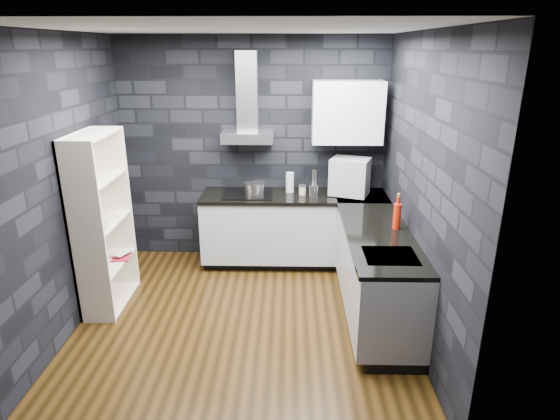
{
  "coord_description": "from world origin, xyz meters",
  "views": [
    {
      "loc": [
        0.45,
        -4.0,
        2.57
      ],
      "look_at": [
        0.35,
        0.45,
        1.0
      ],
      "focal_mm": 30.0,
      "sensor_mm": 36.0,
      "label": 1
    }
  ],
  "objects_px": {
    "pot": "(254,190)",
    "fruit_bowl": "(96,224)",
    "utensil_crock": "(314,191)",
    "storage_jar": "(302,190)",
    "bookshelf": "(102,223)",
    "glass_vase": "(290,182)",
    "red_bottle": "(397,216)",
    "appliance_garage": "(350,177)"
  },
  "relations": [
    {
      "from": "pot",
      "to": "storage_jar",
      "type": "xyz_separation_m",
      "value": [
        0.56,
        0.08,
        -0.03
      ]
    },
    {
      "from": "appliance_garage",
      "to": "red_bottle",
      "type": "xyz_separation_m",
      "value": [
        0.33,
        -1.08,
        -0.1
      ]
    },
    {
      "from": "pot",
      "to": "glass_vase",
      "type": "height_order",
      "value": "glass_vase"
    },
    {
      "from": "utensil_crock",
      "to": "red_bottle",
      "type": "bearing_deg",
      "value": -53.63
    },
    {
      "from": "glass_vase",
      "to": "storage_jar",
      "type": "bearing_deg",
      "value": -34.56
    },
    {
      "from": "red_bottle",
      "to": "appliance_garage",
      "type": "bearing_deg",
      "value": 106.87
    },
    {
      "from": "utensil_crock",
      "to": "appliance_garage",
      "type": "relative_size",
      "value": 0.32
    },
    {
      "from": "bookshelf",
      "to": "fruit_bowl",
      "type": "relative_size",
      "value": 7.47
    },
    {
      "from": "pot",
      "to": "appliance_garage",
      "type": "distance_m",
      "value": 1.13
    },
    {
      "from": "red_bottle",
      "to": "fruit_bowl",
      "type": "distance_m",
      "value": 2.9
    },
    {
      "from": "storage_jar",
      "to": "appliance_garage",
      "type": "height_order",
      "value": "appliance_garage"
    },
    {
      "from": "utensil_crock",
      "to": "bookshelf",
      "type": "distance_m",
      "value": 2.34
    },
    {
      "from": "red_bottle",
      "to": "bookshelf",
      "type": "xyz_separation_m",
      "value": [
        -2.9,
        0.09,
        -0.13
      ]
    },
    {
      "from": "utensil_crock",
      "to": "storage_jar",
      "type": "bearing_deg",
      "value": 153.81
    },
    {
      "from": "red_bottle",
      "to": "fruit_bowl",
      "type": "bearing_deg",
      "value": -179.08
    },
    {
      "from": "utensil_crock",
      "to": "red_bottle",
      "type": "distance_m",
      "value": 1.26
    },
    {
      "from": "utensil_crock",
      "to": "fruit_bowl",
      "type": "relative_size",
      "value": 0.57
    },
    {
      "from": "fruit_bowl",
      "to": "red_bottle",
      "type": "bearing_deg",
      "value": 0.92
    },
    {
      "from": "red_bottle",
      "to": "utensil_crock",
      "type": "bearing_deg",
      "value": 126.37
    },
    {
      "from": "storage_jar",
      "to": "fruit_bowl",
      "type": "xyz_separation_m",
      "value": [
        -2.02,
        -1.13,
        -0.01
      ]
    },
    {
      "from": "pot",
      "to": "red_bottle",
      "type": "xyz_separation_m",
      "value": [
        1.44,
        -1.0,
        0.05
      ]
    },
    {
      "from": "bookshelf",
      "to": "fruit_bowl",
      "type": "xyz_separation_m",
      "value": [
        0.0,
        -0.14,
        0.04
      ]
    },
    {
      "from": "fruit_bowl",
      "to": "storage_jar",
      "type": "bearing_deg",
      "value": 29.2
    },
    {
      "from": "red_bottle",
      "to": "bookshelf",
      "type": "bearing_deg",
      "value": 178.16
    },
    {
      "from": "glass_vase",
      "to": "fruit_bowl",
      "type": "relative_size",
      "value": 0.99
    },
    {
      "from": "pot",
      "to": "red_bottle",
      "type": "height_order",
      "value": "red_bottle"
    },
    {
      "from": "pot",
      "to": "fruit_bowl",
      "type": "distance_m",
      "value": 1.79
    },
    {
      "from": "storage_jar",
      "to": "fruit_bowl",
      "type": "relative_size",
      "value": 0.42
    },
    {
      "from": "fruit_bowl",
      "to": "bookshelf",
      "type": "bearing_deg",
      "value": 90.0
    },
    {
      "from": "appliance_garage",
      "to": "storage_jar",
      "type": "bearing_deg",
      "value": -159.94
    },
    {
      "from": "pot",
      "to": "glass_vase",
      "type": "distance_m",
      "value": 0.45
    },
    {
      "from": "utensil_crock",
      "to": "red_bottle",
      "type": "height_order",
      "value": "red_bottle"
    },
    {
      "from": "glass_vase",
      "to": "utensil_crock",
      "type": "distance_m",
      "value": 0.33
    },
    {
      "from": "glass_vase",
      "to": "appliance_garage",
      "type": "xyz_separation_m",
      "value": [
        0.7,
        -0.1,
        0.11
      ]
    },
    {
      "from": "appliance_garage",
      "to": "fruit_bowl",
      "type": "bearing_deg",
      "value": -136.04
    },
    {
      "from": "storage_jar",
      "to": "utensil_crock",
      "type": "xyz_separation_m",
      "value": [
        0.13,
        -0.06,
        0.02
      ]
    },
    {
      "from": "appliance_garage",
      "to": "bookshelf",
      "type": "height_order",
      "value": "bookshelf"
    },
    {
      "from": "utensil_crock",
      "to": "fruit_bowl",
      "type": "xyz_separation_m",
      "value": [
        -2.15,
        -1.06,
        -0.03
      ]
    },
    {
      "from": "glass_vase",
      "to": "bookshelf",
      "type": "relative_size",
      "value": 0.13
    },
    {
      "from": "pot",
      "to": "red_bottle",
      "type": "distance_m",
      "value": 1.75
    },
    {
      "from": "pot",
      "to": "fruit_bowl",
      "type": "height_order",
      "value": "pot"
    },
    {
      "from": "bookshelf",
      "to": "glass_vase",
      "type": "bearing_deg",
      "value": 25.68
    }
  ]
}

